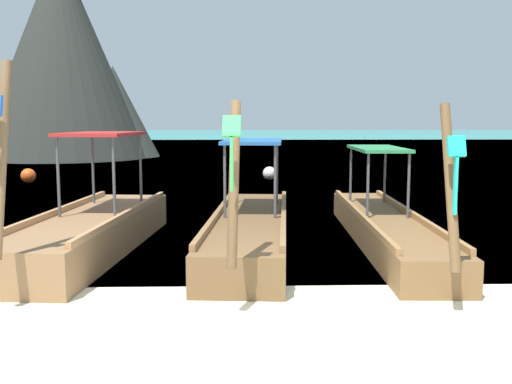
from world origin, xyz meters
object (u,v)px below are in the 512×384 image
(longtail_boat_blue_ribbon, at_px, (91,230))
(karst_rock, at_px, (68,60))
(mooring_buoy_near, at_px, (270,173))
(mooring_buoy_far, at_px, (28,176))
(longtail_boat_turquoise_ribbon, at_px, (385,227))
(longtail_boat_green_ribbon, at_px, (251,228))

(longtail_boat_blue_ribbon, bearing_deg, karst_rock, 106.28)
(karst_rock, bearing_deg, mooring_buoy_near, -50.59)
(karst_rock, xyz_separation_m, mooring_buoy_near, (11.08, -13.49, -5.44))
(karst_rock, height_order, mooring_buoy_far, karst_rock)
(longtail_boat_turquoise_ribbon, height_order, karst_rock, karst_rock)
(longtail_boat_turquoise_ribbon, height_order, mooring_buoy_near, longtail_boat_turquoise_ribbon)
(longtail_boat_green_ribbon, bearing_deg, mooring_buoy_far, 125.21)
(longtail_boat_turquoise_ribbon, height_order, mooring_buoy_far, longtail_boat_turquoise_ribbon)
(longtail_boat_blue_ribbon, bearing_deg, longtail_boat_green_ribbon, 5.59)
(longtail_boat_turquoise_ribbon, bearing_deg, mooring_buoy_near, 97.63)
(longtail_boat_green_ribbon, bearing_deg, mooring_buoy_near, 85.46)
(mooring_buoy_near, height_order, mooring_buoy_far, mooring_buoy_far)
(mooring_buoy_near, bearing_deg, longtail_boat_turquoise_ribbon, -82.37)
(longtail_boat_blue_ribbon, relative_size, karst_rock, 0.50)
(longtail_boat_turquoise_ribbon, bearing_deg, longtail_boat_blue_ribbon, -174.24)
(mooring_buoy_near, bearing_deg, longtail_boat_blue_ribbon, -107.05)
(longtail_boat_blue_ribbon, height_order, mooring_buoy_near, longtail_boat_blue_ribbon)
(longtail_boat_turquoise_ribbon, relative_size, mooring_buoy_near, 14.83)
(longtail_boat_blue_ribbon, relative_size, longtail_boat_turquoise_ribbon, 0.82)
(longtail_boat_turquoise_ribbon, relative_size, karst_rock, 0.61)
(karst_rock, relative_size, mooring_buoy_near, 24.26)
(longtail_boat_green_ribbon, xyz_separation_m, longtail_boat_turquoise_ribbon, (2.45, 0.26, -0.02))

